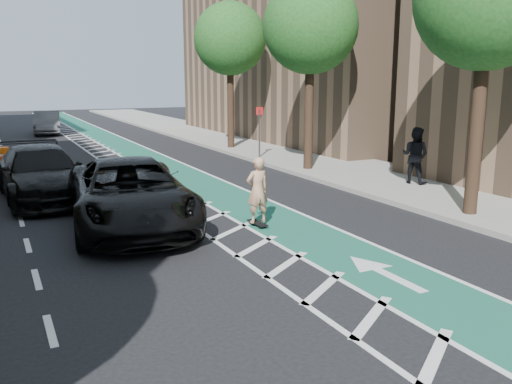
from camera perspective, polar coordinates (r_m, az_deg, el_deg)
ground at (r=11.91m, az=-6.50°, el=-6.69°), size 120.00×120.00×0.00m
bike_lane at (r=22.06m, az=-8.03°, el=1.91°), size 2.00×90.00×0.01m
buffer_strip at (r=21.65m, az=-11.80°, el=1.58°), size 1.40×90.00×0.01m
sidewalk_right at (r=24.83m, az=6.37°, el=3.22°), size 5.00×90.00×0.15m
curb_right at (r=23.61m, az=1.34°, el=2.85°), size 0.12×90.00×0.16m
tree_r_b at (r=15.93m, az=22.31°, el=18.22°), size 4.20×4.20×7.90m
tree_r_c at (r=22.09m, az=5.98°, el=16.99°), size 4.20×4.20×7.90m
tree_r_d at (r=29.16m, az=-2.74°, el=15.78°), size 4.20×4.20×7.90m
sign_post at (r=25.46m, az=0.36°, el=6.40°), size 0.35×0.08×2.47m
skateboard at (r=14.12m, az=0.15°, el=-3.29°), size 0.25×0.80×0.11m
skateboarder at (r=13.91m, az=0.15°, el=0.20°), size 0.64×0.44×1.71m
suv_near at (r=14.30m, az=-13.11°, el=-0.18°), size 3.56×6.53×1.74m
suv_far at (r=18.44m, az=-21.69°, el=1.84°), size 2.67×5.88×1.67m
car_grey at (r=40.40m, az=-21.12°, el=6.84°), size 2.22×4.97×1.58m
pedestrian at (r=19.77m, az=16.40°, el=3.72°), size 1.08×1.18×1.98m
barrel_a at (r=20.00m, az=-21.81°, el=1.22°), size 0.59×0.59×0.80m
barrel_b at (r=22.23m, az=-24.50°, el=2.21°), size 0.71×0.71×0.97m
barrel_c at (r=25.38m, az=-25.10°, el=3.18°), size 0.68×0.68×0.93m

